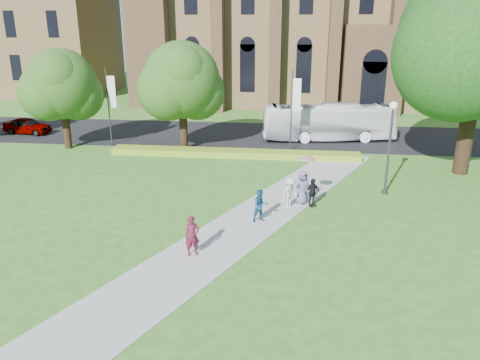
# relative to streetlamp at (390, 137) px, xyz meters

# --- Properties ---
(ground) EXTENTS (160.00, 160.00, 0.00)m
(ground) POSITION_rel_streetlamp_xyz_m (-7.50, -6.50, -3.30)
(ground) COLOR #3C661E
(ground) RESTS_ON ground
(road) EXTENTS (160.00, 10.00, 0.02)m
(road) POSITION_rel_streetlamp_xyz_m (-7.50, 13.50, -3.29)
(road) COLOR black
(road) RESTS_ON ground
(footpath) EXTENTS (15.58, 28.54, 0.04)m
(footpath) POSITION_rel_streetlamp_xyz_m (-7.50, -5.50, -3.28)
(footpath) COLOR #B2B2A8
(footpath) RESTS_ON ground
(flower_hedge) EXTENTS (18.00, 1.40, 0.45)m
(flower_hedge) POSITION_rel_streetlamp_xyz_m (-9.50, 6.70, -3.07)
(flower_hedge) COLOR #B6C427
(flower_hedge) RESTS_ON ground
(building_west) EXTENTS (22.00, 14.00, 18.30)m
(building_west) POSITION_rel_streetlamp_xyz_m (-41.50, 35.50, 5.91)
(building_west) COLOR brown
(building_west) RESTS_ON ground
(streetlamp) EXTENTS (0.44, 0.44, 5.24)m
(streetlamp) POSITION_rel_streetlamp_xyz_m (0.00, 0.00, 0.00)
(streetlamp) COLOR #38383D
(streetlamp) RESTS_ON ground
(street_tree_0) EXTENTS (5.20, 5.20, 7.50)m
(street_tree_0) POSITION_rel_streetlamp_xyz_m (-22.50, 7.50, 1.58)
(street_tree_0) COLOR #332114
(street_tree_0) RESTS_ON ground
(street_tree_1) EXTENTS (5.60, 5.60, 8.05)m
(street_tree_1) POSITION_rel_streetlamp_xyz_m (-13.50, 8.00, 1.93)
(street_tree_1) COLOR #332114
(street_tree_1) RESTS_ON ground
(banner_pole_0) EXTENTS (0.70, 0.10, 6.00)m
(banner_pole_0) POSITION_rel_streetlamp_xyz_m (-5.39, 8.70, 0.09)
(banner_pole_0) COLOR #38383D
(banner_pole_0) RESTS_ON ground
(banner_pole_1) EXTENTS (0.70, 0.10, 6.00)m
(banner_pole_1) POSITION_rel_streetlamp_xyz_m (-19.39, 8.70, 0.09)
(banner_pole_1) COLOR #38383D
(banner_pole_1) RESTS_ON ground
(tour_coach) EXTENTS (10.92, 4.06, 2.97)m
(tour_coach) POSITION_rel_streetlamp_xyz_m (-2.50, 12.44, -1.79)
(tour_coach) COLOR silver
(tour_coach) RESTS_ON road
(car_0) EXTENTS (4.25, 2.09, 1.39)m
(car_0) POSITION_rel_streetlamp_xyz_m (-28.25, 11.70, -2.58)
(car_0) COLOR gray
(car_0) RESTS_ON road
(pedestrian_0) EXTENTS (0.75, 0.65, 1.73)m
(pedestrian_0) POSITION_rel_streetlamp_xyz_m (-9.25, -8.58, -2.39)
(pedestrian_0) COLOR #581427
(pedestrian_0) RESTS_ON footpath
(pedestrian_1) EXTENTS (0.98, 0.90, 1.62)m
(pedestrian_1) POSITION_rel_streetlamp_xyz_m (-6.71, -4.81, -2.45)
(pedestrian_1) COLOR navy
(pedestrian_1) RESTS_ON footpath
(pedestrian_2) EXTENTS (1.17, 1.20, 1.65)m
(pedestrian_2) POSITION_rel_streetlamp_xyz_m (-5.34, -2.93, -2.43)
(pedestrian_2) COLOR #BEBEBE
(pedestrian_2) RESTS_ON footpath
(pedestrian_3) EXTENTS (0.94, 0.84, 1.53)m
(pedestrian_3) POSITION_rel_streetlamp_xyz_m (-4.18, -2.50, -2.49)
(pedestrian_3) COLOR black
(pedestrian_3) RESTS_ON footpath
(pedestrian_4) EXTENTS (1.05, 0.96, 1.81)m
(pedestrian_4) POSITION_rel_streetlamp_xyz_m (-4.67, -2.20, -2.35)
(pedestrian_4) COLOR slate
(pedestrian_4) RESTS_ON footpath
(parasol) EXTENTS (1.06, 1.06, 0.73)m
(parasol) POSITION_rel_streetlamp_xyz_m (-4.49, -2.10, -1.08)
(parasol) COLOR beige
(parasol) RESTS_ON pedestrian_4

